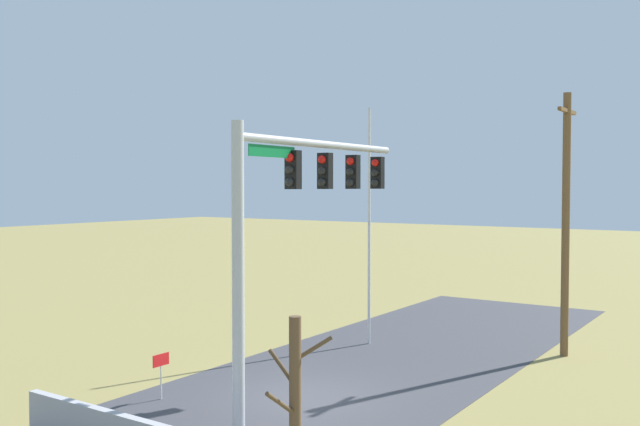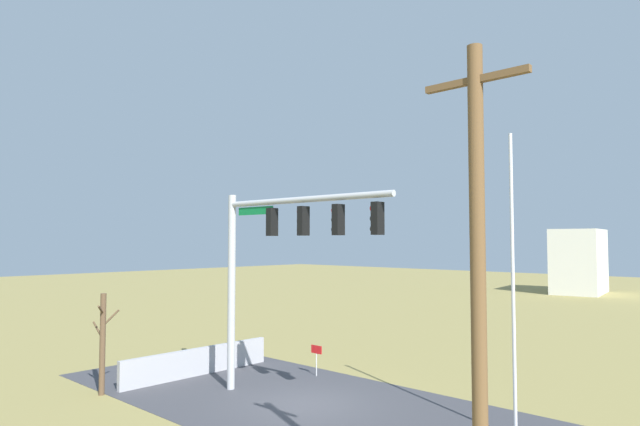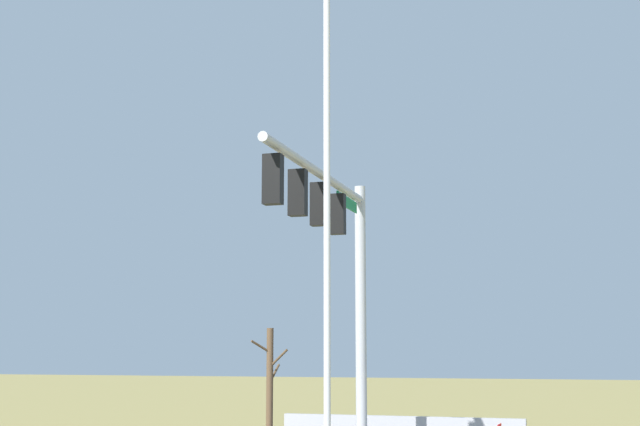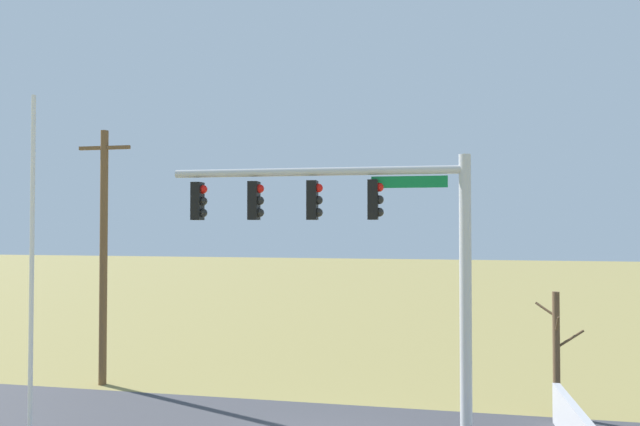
% 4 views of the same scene
% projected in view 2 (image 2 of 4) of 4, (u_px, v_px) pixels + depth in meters
% --- Properties ---
extents(ground_plane, '(160.00, 160.00, 0.00)m').
position_uv_depth(ground_plane, '(305.00, 404.00, 18.07)').
color(ground_plane, olive).
extents(sidewalk_corner, '(6.00, 6.00, 0.01)m').
position_uv_depth(sidewalk_corner, '(214.00, 384.00, 20.56)').
color(sidewalk_corner, '#B7B5AD').
rests_on(sidewalk_corner, ground_plane).
extents(retaining_fence, '(0.20, 6.80, 1.09)m').
position_uv_depth(retaining_fence, '(198.00, 362.00, 21.96)').
color(retaining_fence, '#A8A8AD').
rests_on(retaining_fence, ground_plane).
extents(signal_mast, '(7.32, 0.47, 7.11)m').
position_uv_depth(signal_mast, '(275.00, 248.00, 18.62)').
color(signal_mast, '#B2B5BA').
rests_on(signal_mast, ground_plane).
extents(flagpole, '(0.10, 0.10, 8.43)m').
position_uv_depth(flagpole, '(513.00, 284.00, 15.12)').
color(flagpole, silver).
rests_on(flagpole, ground_plane).
extents(utility_pole, '(1.90, 0.26, 8.74)m').
position_uv_depth(utility_pole, '(478.00, 292.00, 9.10)').
color(utility_pole, brown).
rests_on(utility_pole, ground_plane).
extents(bare_tree, '(1.27, 1.02, 3.55)m').
position_uv_depth(bare_tree, '(103.00, 342.00, 19.23)').
color(bare_tree, brown).
rests_on(bare_tree, ground_plane).
extents(open_sign, '(0.56, 0.04, 1.22)m').
position_uv_depth(open_sign, '(316.00, 353.00, 21.84)').
color(open_sign, silver).
rests_on(open_sign, ground_plane).
extents(distant_building, '(5.45, 8.02, 6.66)m').
position_uv_depth(distant_building, '(579.00, 261.00, 57.00)').
color(distant_building, silver).
rests_on(distant_building, ground_plane).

